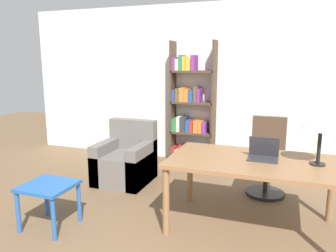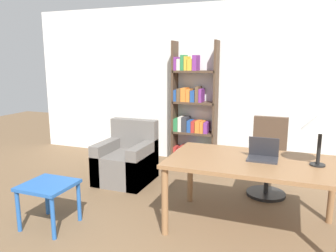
# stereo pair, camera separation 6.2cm
# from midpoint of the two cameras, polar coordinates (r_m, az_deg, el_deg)

# --- Properties ---
(wall_back) EXTENTS (8.00, 0.06, 2.70)m
(wall_back) POSITION_cam_midpoint_polar(r_m,az_deg,el_deg) (5.57, 13.21, 6.84)
(wall_back) COLOR white
(wall_back) RESTS_ON ground_plane
(desk) EXTENTS (1.72, 0.99, 0.75)m
(desk) POSITION_cam_midpoint_polar(r_m,az_deg,el_deg) (3.51, 15.04, -7.11)
(desk) COLOR olive
(desk) RESTS_ON ground_plane
(laptop) EXTENTS (0.30, 0.23, 0.23)m
(laptop) POSITION_cam_midpoint_polar(r_m,az_deg,el_deg) (3.53, 16.69, -4.82)
(laptop) COLOR #2D2D33
(laptop) RESTS_ON desk
(table_lamp) EXTENTS (0.36, 0.36, 0.53)m
(table_lamp) POSITION_cam_midpoint_polar(r_m,az_deg,el_deg) (3.44, 25.63, 0.62)
(table_lamp) COLOR black
(table_lamp) RESTS_ON desk
(office_chair) EXTENTS (0.51, 0.51, 1.02)m
(office_chair) POSITION_cam_midpoint_polar(r_m,az_deg,el_deg) (4.56, 17.41, -5.67)
(office_chair) COLOR black
(office_chair) RESTS_ON ground_plane
(side_table_blue) EXTENTS (0.51, 0.49, 0.48)m
(side_table_blue) POSITION_cam_midpoint_polar(r_m,az_deg,el_deg) (3.75, -19.64, -10.61)
(side_table_blue) COLOR #2356A3
(side_table_blue) RESTS_ON ground_plane
(armchair) EXTENTS (0.73, 0.77, 0.88)m
(armchair) POSITION_cam_midpoint_polar(r_m,az_deg,el_deg) (4.89, -6.84, -6.15)
(armchair) COLOR #66605B
(armchair) RESTS_ON ground_plane
(bookshelf) EXTENTS (0.75, 0.28, 2.08)m
(bookshelf) POSITION_cam_midpoint_polar(r_m,az_deg,el_deg) (5.60, 4.47, 2.28)
(bookshelf) COLOR #4C3828
(bookshelf) RESTS_ON ground_plane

